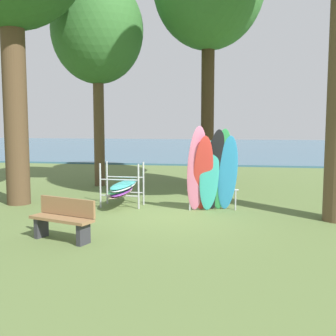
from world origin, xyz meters
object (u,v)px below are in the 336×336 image
at_px(board_storage_rack, 122,188).
at_px(park_bench, 63,218).
at_px(leaning_board_pile, 212,173).
at_px(tree_far_left_back, 97,32).

height_order(board_storage_rack, park_bench, board_storage_rack).
bearing_deg(leaning_board_pile, tree_far_left_back, 138.05).
bearing_deg(tree_far_left_back, park_bench, -76.52).
relative_size(board_storage_rack, park_bench, 1.46).
bearing_deg(leaning_board_pile, board_storage_rack, 171.80).
bearing_deg(board_storage_rack, leaning_board_pile, -8.20).
xyz_separation_m(board_storage_rack, park_bench, (-0.20, -3.58, -0.07)).
bearing_deg(board_storage_rack, tree_far_left_back, 117.80).
distance_m(tree_far_left_back, park_bench, 9.14).
bearing_deg(park_bench, tree_far_left_back, 103.48).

